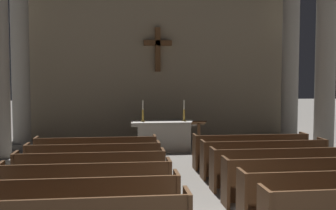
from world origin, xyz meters
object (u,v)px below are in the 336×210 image
object	(u,v)px
pew_right_row_3	(302,180)
pew_right_row_4	(281,168)
pew_left_row_5	(94,163)
column_left_fourth	(21,67)
altar	(164,135)
candlestick_left	(143,115)
pew_right_row_2	(330,196)
pew_left_row_3	(87,186)
lectern	(199,140)
pew_right_row_5	(264,158)
pew_left_row_4	(91,173)
pew_left_row_6	(96,154)
column_right_third	(325,66)
candlestick_right	(184,114)
pew_left_row_2	(81,204)
pew_right_row_6	(250,151)
column_right_fourth	(290,68)

from	to	relation	value
pew_right_row_3	pew_right_row_4	xyz separation A→B (m)	(0.00, 1.08, 0.00)
pew_left_row_5	pew_right_row_3	xyz separation A→B (m)	(4.17, -2.15, 0.00)
column_left_fourth	altar	world-z (taller)	column_left_fourth
column_left_fourth	candlestick_left	xyz separation A→B (m)	(4.17, -1.03, -1.59)
pew_right_row_2	column_left_fourth	size ratio (longest dim) A/B	0.54
pew_right_row_2	pew_left_row_3	bearing A→B (deg)	165.53
lectern	pew_right_row_5	bearing A→B (deg)	-68.36
pew_left_row_4	lectern	xyz separation A→B (m)	(3.06, 3.87, 0.07)
pew_left_row_6	column_right_third	world-z (taller)	column_right_third
pew_left_row_3	candlestick_left	distance (m)	6.35
pew_right_row_4	lectern	distance (m)	4.02
pew_left_row_6	candlestick_right	xyz separation A→B (m)	(2.79, 2.92, 0.76)
column_right_third	lectern	distance (m)	4.54
pew_right_row_2	pew_left_row_5	bearing A→B (deg)	142.25
pew_left_row_4	pew_left_row_6	size ratio (longest dim) A/B	1.00
pew_right_row_3	column_left_fourth	xyz separation A→B (m)	(-6.96, 7.17, 2.36)
column_left_fourth	pew_right_row_4	bearing A→B (deg)	-41.22
pew_left_row_4	column_left_fourth	distance (m)	7.10
pew_right_row_2	pew_right_row_5	distance (m)	3.23
pew_right_row_5	altar	world-z (taller)	altar
pew_left_row_4	pew_left_row_2	bearing A→B (deg)	-90.00
pew_left_row_2	pew_right_row_4	world-z (taller)	same
pew_right_row_4	column_right_third	xyz separation A→B (m)	(2.79, 3.44, 2.36)
lectern	pew_left_row_5	bearing A→B (deg)	-137.65
pew_left_row_3	column_left_fourth	size ratio (longest dim) A/B	0.54
pew_right_row_6	candlestick_right	size ratio (longest dim) A/B	4.39
column_right_third	candlestick_left	world-z (taller)	column_right_third
pew_right_row_5	pew_left_row_6	bearing A→B (deg)	165.53
pew_right_row_5	candlestick_right	size ratio (longest dim) A/B	4.39
pew_left_row_3	pew_right_row_2	distance (m)	4.31
column_left_fourth	candlestick_right	distance (m)	5.89
column_right_third	candlestick_right	xyz separation A→B (m)	(-4.17, 1.63, -1.59)
pew_left_row_4	column_right_third	size ratio (longest dim) A/B	0.54
pew_right_row_6	column_right_fourth	size ratio (longest dim) A/B	0.54
pew_left_row_5	column_right_third	bearing A→B (deg)	18.78
pew_left_row_6	pew_right_row_6	distance (m)	4.17
pew_left_row_4	column_right_fourth	size ratio (longest dim) A/B	0.54
pew_left_row_6	altar	world-z (taller)	altar
pew_left_row_3	lectern	world-z (taller)	lectern
pew_left_row_5	pew_left_row_2	bearing A→B (deg)	-90.00
pew_right_row_2	candlestick_left	bearing A→B (deg)	111.09
pew_right_row_3	pew_right_row_5	world-z (taller)	same
pew_right_row_3	lectern	world-z (taller)	lectern
pew_left_row_5	altar	xyz separation A→B (m)	(2.09, 3.99, 0.06)
pew_right_row_6	column_right_fourth	xyz separation A→B (m)	(2.79, 3.94, 2.36)
pew_left_row_2	pew_right_row_4	bearing A→B (deg)	27.30
pew_right_row_5	pew_right_row_4	bearing A→B (deg)	-90.00
pew_left_row_5	candlestick_right	xyz separation A→B (m)	(2.79, 3.99, 0.76)
pew_right_row_5	column_left_fourth	world-z (taller)	column_left_fourth
pew_left_row_5	pew_right_row_2	size ratio (longest dim) A/B	1.00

